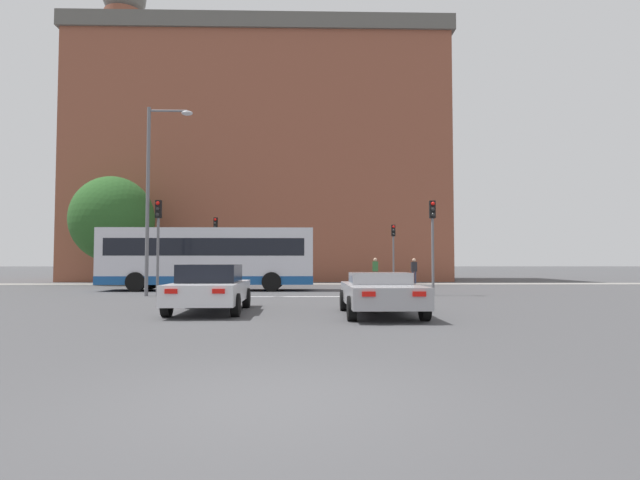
# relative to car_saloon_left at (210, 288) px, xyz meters

# --- Properties ---
(ground_plane) EXTENTS (400.00, 400.00, 0.00)m
(ground_plane) POSITION_rel_car_saloon_left_xyz_m (2.59, -9.68, -0.73)
(ground_plane) COLOR #474749
(stop_line_strip) EXTENTS (9.88, 0.30, 0.01)m
(stop_line_strip) POSITION_rel_car_saloon_left_xyz_m (2.59, 6.74, -0.73)
(stop_line_strip) COLOR silver
(stop_line_strip) RESTS_ON ground_plane
(far_pavement) EXTENTS (70.98, 2.50, 0.01)m
(far_pavement) POSITION_rel_car_saloon_left_xyz_m (2.59, 19.75, -0.72)
(far_pavement) COLOR gray
(far_pavement) RESTS_ON ground_plane
(brick_civic_building) EXTENTS (31.22, 11.52, 26.99)m
(brick_civic_building) POSITION_rel_car_saloon_left_xyz_m (-1.21, 28.70, 10.02)
(brick_civic_building) COLOR brown
(brick_civic_building) RESTS_ON ground_plane
(car_saloon_left) EXTENTS (2.14, 4.58, 1.42)m
(car_saloon_left) POSITION_rel_car_saloon_left_xyz_m (0.00, 0.00, 0.00)
(car_saloon_left) COLOR silver
(car_saloon_left) RESTS_ON ground_plane
(car_roadster_right) EXTENTS (2.09, 4.46, 1.20)m
(car_roadster_right) POSITION_rel_car_saloon_left_xyz_m (4.97, -1.03, -0.10)
(car_roadster_right) COLOR #9E9EA3
(car_roadster_right) RESTS_ON ground_plane
(bus_crossing_lead) EXTENTS (11.18, 2.66, 3.29)m
(bus_crossing_lead) POSITION_rel_car_saloon_left_xyz_m (-2.40, 11.77, 1.04)
(bus_crossing_lead) COLOR silver
(bus_crossing_lead) RESTS_ON ground_plane
(traffic_light_far_right) EXTENTS (0.26, 0.31, 4.12)m
(traffic_light_far_right) POSITION_rel_car_saloon_left_xyz_m (8.86, 19.37, 2.05)
(traffic_light_far_right) COLOR slate
(traffic_light_far_right) RESTS_ON ground_plane
(traffic_light_near_left) EXTENTS (0.26, 0.31, 4.29)m
(traffic_light_near_left) POSITION_rel_car_saloon_left_xyz_m (-3.82, 7.42, 2.15)
(traffic_light_near_left) COLOR slate
(traffic_light_near_left) RESTS_ON ground_plane
(traffic_light_near_right) EXTENTS (0.26, 0.31, 4.30)m
(traffic_light_near_right) POSITION_rel_car_saloon_left_xyz_m (8.59, 7.37, 2.16)
(traffic_light_near_right) COLOR slate
(traffic_light_near_right) RESTS_ON ground_plane
(traffic_light_far_left) EXTENTS (0.26, 0.31, 4.55)m
(traffic_light_far_left) POSITION_rel_car_saloon_left_xyz_m (-3.36, 18.79, 2.31)
(traffic_light_far_left) COLOR slate
(traffic_light_far_left) RESTS_ON ground_plane
(street_lamp_junction) EXTENTS (2.04, 0.36, 8.48)m
(street_lamp_junction) POSITION_rel_car_saloon_left_xyz_m (-3.95, 7.25, 4.34)
(street_lamp_junction) COLOR slate
(street_lamp_junction) RESTS_ON ground_plane
(pedestrian_waiting) EXTENTS (0.42, 0.27, 1.83)m
(pedestrian_waiting) POSITION_rel_car_saloon_left_xyz_m (7.69, 20.17, 0.36)
(pedestrian_waiting) COLOR brown
(pedestrian_waiting) RESTS_ON ground_plane
(pedestrian_walking_east) EXTENTS (0.41, 0.26, 1.80)m
(pedestrian_walking_east) POSITION_rel_car_saloon_left_xyz_m (10.41, 19.95, 0.33)
(pedestrian_walking_east) COLOR #333851
(pedestrian_walking_east) RESTS_ON ground_plane
(pedestrian_walking_west) EXTENTS (0.42, 0.25, 1.74)m
(pedestrian_walking_west) POSITION_rel_car_saloon_left_xyz_m (2.45, 18.94, 0.29)
(pedestrian_walking_west) COLOR brown
(pedestrian_walking_west) RESTS_ON ground_plane
(tree_by_building) EXTENTS (5.61, 5.61, 7.44)m
(tree_by_building) POSITION_rel_car_saloon_left_xyz_m (-10.58, 19.51, 3.76)
(tree_by_building) COLOR #4C3823
(tree_by_building) RESTS_ON ground_plane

